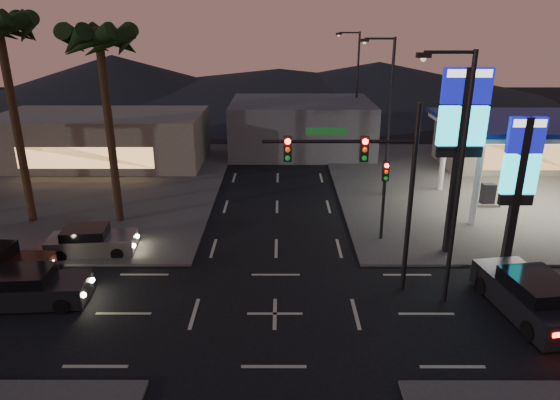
{
  "coord_description": "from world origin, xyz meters",
  "views": [
    {
      "loc": [
        0.23,
        -17.0,
        10.97
      ],
      "look_at": [
        0.2,
        4.96,
        3.0
      ],
      "focal_mm": 32.0,
      "sensor_mm": 36.0,
      "label": 1
    }
  ],
  "objects_px": {
    "gas_station": "(549,126)",
    "pylon_sign_short": "(521,169)",
    "traffic_signal_mast": "(369,173)",
    "suv_station": "(531,296)",
    "car_lane_b_front": "(91,242)",
    "car_lane_a_front": "(31,288)",
    "pylon_sign_tall": "(462,126)"
  },
  "relations": [
    {
      "from": "gas_station",
      "to": "pylon_sign_short",
      "type": "distance_m",
      "value": 9.02
    },
    {
      "from": "traffic_signal_mast",
      "to": "suv_station",
      "type": "relative_size",
      "value": 1.48
    },
    {
      "from": "pylon_sign_short",
      "to": "car_lane_b_front",
      "type": "xyz_separation_m",
      "value": [
        -20.14,
        0.91,
        -4.01
      ]
    },
    {
      "from": "car_lane_b_front",
      "to": "car_lane_a_front",
      "type": "bearing_deg",
      "value": -100.02
    },
    {
      "from": "gas_station",
      "to": "pylon_sign_short",
      "type": "xyz_separation_m",
      "value": [
        -5.0,
        -7.5,
        -0.42
      ]
    },
    {
      "from": "traffic_signal_mast",
      "to": "suv_station",
      "type": "bearing_deg",
      "value": -17.55
    },
    {
      "from": "pylon_sign_tall",
      "to": "suv_station",
      "type": "relative_size",
      "value": 1.66
    },
    {
      "from": "gas_station",
      "to": "pylon_sign_tall",
      "type": "height_order",
      "value": "pylon_sign_tall"
    },
    {
      "from": "car_lane_b_front",
      "to": "gas_station",
      "type": "bearing_deg",
      "value": 14.68
    },
    {
      "from": "gas_station",
      "to": "pylon_sign_tall",
      "type": "relative_size",
      "value": 1.36
    },
    {
      "from": "traffic_signal_mast",
      "to": "gas_station",
      "type": "bearing_deg",
      "value": 39.28
    },
    {
      "from": "gas_station",
      "to": "car_lane_b_front",
      "type": "relative_size",
      "value": 2.78
    },
    {
      "from": "car_lane_b_front",
      "to": "pylon_sign_tall",
      "type": "bearing_deg",
      "value": 0.28
    },
    {
      "from": "car_lane_a_front",
      "to": "car_lane_b_front",
      "type": "height_order",
      "value": "car_lane_a_front"
    },
    {
      "from": "pylon_sign_short",
      "to": "car_lane_b_front",
      "type": "relative_size",
      "value": 1.59
    },
    {
      "from": "pylon_sign_short",
      "to": "traffic_signal_mast",
      "type": "height_order",
      "value": "traffic_signal_mast"
    },
    {
      "from": "gas_station",
      "to": "suv_station",
      "type": "height_order",
      "value": "gas_station"
    },
    {
      "from": "gas_station",
      "to": "traffic_signal_mast",
      "type": "relative_size",
      "value": 1.53
    },
    {
      "from": "pylon_sign_short",
      "to": "traffic_signal_mast",
      "type": "relative_size",
      "value": 0.88
    },
    {
      "from": "gas_station",
      "to": "suv_station",
      "type": "relative_size",
      "value": 2.26
    },
    {
      "from": "car_lane_a_front",
      "to": "suv_station",
      "type": "xyz_separation_m",
      "value": [
        19.97,
        -0.8,
        0.12
      ]
    },
    {
      "from": "pylon_sign_tall",
      "to": "suv_station",
      "type": "bearing_deg",
      "value": -74.6
    },
    {
      "from": "pylon_sign_short",
      "to": "car_lane_a_front",
      "type": "bearing_deg",
      "value": -170.02
    },
    {
      "from": "car_lane_b_front",
      "to": "traffic_signal_mast",
      "type": "bearing_deg",
      "value": -14.87
    },
    {
      "from": "gas_station",
      "to": "car_lane_b_front",
      "type": "height_order",
      "value": "gas_station"
    },
    {
      "from": "traffic_signal_mast",
      "to": "suv_station",
      "type": "xyz_separation_m",
      "value": [
        6.26,
        -1.98,
        -4.43
      ]
    },
    {
      "from": "traffic_signal_mast",
      "to": "car_lane_b_front",
      "type": "bearing_deg",
      "value": 165.13
    },
    {
      "from": "pylon_sign_tall",
      "to": "car_lane_b_front",
      "type": "bearing_deg",
      "value": -179.72
    },
    {
      "from": "pylon_sign_tall",
      "to": "traffic_signal_mast",
      "type": "relative_size",
      "value": 1.12
    },
    {
      "from": "suv_station",
      "to": "pylon_sign_short",
      "type": "bearing_deg",
      "value": 77.59
    },
    {
      "from": "car_lane_a_front",
      "to": "car_lane_b_front",
      "type": "distance_m",
      "value": 4.67
    },
    {
      "from": "gas_station",
      "to": "car_lane_b_front",
      "type": "distance_m",
      "value": 26.37
    }
  ]
}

